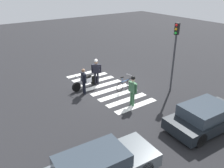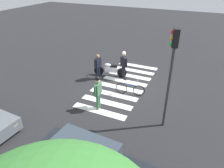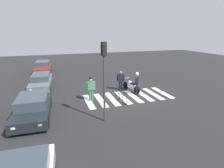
# 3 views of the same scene
# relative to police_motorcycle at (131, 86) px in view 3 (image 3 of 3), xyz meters

# --- Properties ---
(ground_plane) EXTENTS (60.00, 60.00, 0.00)m
(ground_plane) POSITION_rel_police_motorcycle_xyz_m (-1.18, 0.79, -0.46)
(ground_plane) COLOR #232326
(police_motorcycle) EXTENTS (2.21, 0.76, 1.04)m
(police_motorcycle) POSITION_rel_police_motorcycle_xyz_m (0.00, 0.00, 0.00)
(police_motorcycle) COLOR black
(police_motorcycle) RESTS_ON ground_plane
(leaning_bicycle) EXTENTS (1.66, 0.48, 0.99)m
(leaning_bicycle) POSITION_rel_police_motorcycle_xyz_m (-2.04, 1.75, -0.09)
(leaning_bicycle) COLOR black
(leaning_bicycle) RESTS_ON ground_plane
(officer_on_foot) EXTENTS (0.60, 0.44, 1.87)m
(officer_on_foot) POSITION_rel_police_motorcycle_xyz_m (-0.92, -0.06, 0.63)
(officer_on_foot) COLOR black
(officer_on_foot) RESTS_ON ground_plane
(officer_by_motorcycle) EXTENTS (0.29, 0.67, 1.72)m
(officer_by_motorcycle) POSITION_rel_police_motorcycle_xyz_m (0.53, 0.76, 0.53)
(officer_by_motorcycle) COLOR black
(officer_by_motorcycle) RESTS_ON ground_plane
(pedestrian_bystander) EXTENTS (0.25, 0.69, 1.86)m
(pedestrian_bystander) POSITION_rel_police_motorcycle_xyz_m (-1.04, 3.73, 0.63)
(pedestrian_bystander) COLOR #3F724C
(pedestrian_bystander) RESTS_ON ground_plane
(crosswalk_stripes) EXTENTS (2.94, 6.75, 0.01)m
(crosswalk_stripes) POSITION_rel_police_motorcycle_xyz_m (-1.18, 0.79, -0.45)
(crosswalk_stripes) COLOR silver
(crosswalk_stripes) RESTS_ON ground_plane
(car_black_suv) EXTENTS (4.34, 2.13, 1.30)m
(car_black_suv) POSITION_rel_police_motorcycle_xyz_m (-2.56, 7.56, 0.17)
(car_black_suv) COLOR black
(car_black_suv) RESTS_ON ground_plane
(car_grey_coupe) EXTENTS (4.79, 1.98, 1.24)m
(car_grey_coupe) POSITION_rel_police_motorcycle_xyz_m (3.64, 7.36, 0.15)
(car_grey_coupe) COLOR black
(car_grey_coupe) RESTS_ON ground_plane
(car_maroon_wagon) EXTENTS (4.52, 1.95, 1.51)m
(car_maroon_wagon) POSITION_rel_police_motorcycle_xyz_m (9.64, 7.33, 0.26)
(car_maroon_wagon) COLOR black
(car_maroon_wagon) RESTS_ON ground_plane
(traffic_light_pole) EXTENTS (0.35, 0.29, 4.46)m
(traffic_light_pole) POSITION_rel_police_motorcycle_xyz_m (-4.37, 3.67, 2.52)
(traffic_light_pole) COLOR #38383D
(traffic_light_pole) RESTS_ON ground_plane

